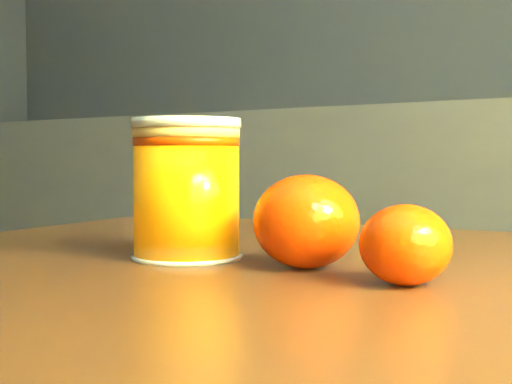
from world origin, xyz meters
The scene contains 4 objects.
kitchen_counter centered at (0.00, 1.45, 0.45)m, with size 3.15×0.60×0.90m, color #54545A.
juice_glass centered at (0.61, 0.24, 0.77)m, with size 0.09×0.09×0.11m.
orange_front centered at (0.72, 0.26, 0.75)m, with size 0.08×0.08×0.07m, color #FF4005.
orange_back centered at (0.80, 0.24, 0.74)m, with size 0.06×0.06×0.05m, color #FF4005.
Camera 1 is at (1.00, -0.17, 0.80)m, focal length 50.00 mm.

